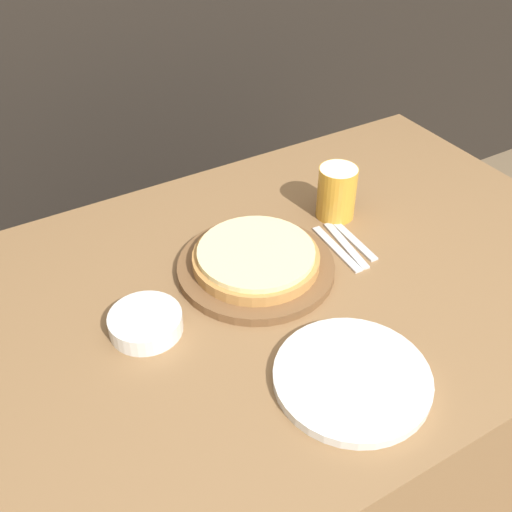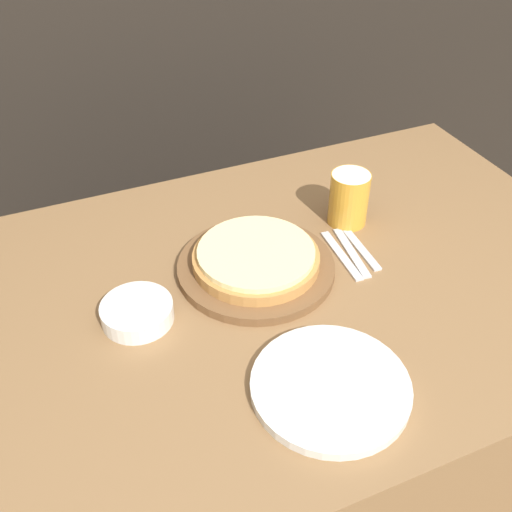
{
  "view_description": "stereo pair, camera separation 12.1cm",
  "coord_description": "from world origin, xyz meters",
  "px_view_note": "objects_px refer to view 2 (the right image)",
  "views": [
    {
      "loc": [
        -0.55,
        -0.76,
        1.58
      ],
      "look_at": [
        -0.07,
        0.05,
        0.81
      ],
      "focal_mm": 42.0,
      "sensor_mm": 36.0,
      "label": 1
    },
    {
      "loc": [
        -0.44,
        -0.81,
        1.58
      ],
      "look_at": [
        -0.07,
        0.05,
        0.81
      ],
      "focal_mm": 42.0,
      "sensor_mm": 36.0,
      "label": 2
    }
  ],
  "objects_px": {
    "pizza_on_board": "(256,262)",
    "fork": "(341,255)",
    "beer_glass": "(349,197)",
    "side_bowl": "(137,312)",
    "spoon": "(362,250)",
    "dinner_knife": "(351,252)",
    "dinner_plate": "(330,386)"
  },
  "relations": [
    {
      "from": "pizza_on_board",
      "to": "spoon",
      "type": "height_order",
      "value": "pizza_on_board"
    },
    {
      "from": "dinner_knife",
      "to": "beer_glass",
      "type": "bearing_deg",
      "value": 65.47
    },
    {
      "from": "beer_glass",
      "to": "dinner_plate",
      "type": "relative_size",
      "value": 0.46
    },
    {
      "from": "dinner_plate",
      "to": "dinner_knife",
      "type": "relative_size",
      "value": 1.56
    },
    {
      "from": "fork",
      "to": "side_bowl",
      "type": "bearing_deg",
      "value": -178.06
    },
    {
      "from": "beer_glass",
      "to": "spoon",
      "type": "relative_size",
      "value": 0.84
    },
    {
      "from": "pizza_on_board",
      "to": "fork",
      "type": "relative_size",
      "value": 1.88
    },
    {
      "from": "dinner_plate",
      "to": "side_bowl",
      "type": "bearing_deg",
      "value": 131.12
    },
    {
      "from": "spoon",
      "to": "beer_glass",
      "type": "bearing_deg",
      "value": 77.28
    },
    {
      "from": "fork",
      "to": "dinner_knife",
      "type": "relative_size",
      "value": 1.0
    },
    {
      "from": "side_bowl",
      "to": "dinner_knife",
      "type": "height_order",
      "value": "side_bowl"
    },
    {
      "from": "pizza_on_board",
      "to": "fork",
      "type": "distance_m",
      "value": 0.19
    },
    {
      "from": "beer_glass",
      "to": "fork",
      "type": "distance_m",
      "value": 0.15
    },
    {
      "from": "side_bowl",
      "to": "fork",
      "type": "distance_m",
      "value": 0.45
    },
    {
      "from": "dinner_plate",
      "to": "side_bowl",
      "type": "distance_m",
      "value": 0.38
    },
    {
      "from": "side_bowl",
      "to": "spoon",
      "type": "relative_size",
      "value": 0.93
    },
    {
      "from": "dinner_knife",
      "to": "side_bowl",
      "type": "bearing_deg",
      "value": -178.17
    },
    {
      "from": "fork",
      "to": "dinner_knife",
      "type": "distance_m",
      "value": 0.02
    },
    {
      "from": "pizza_on_board",
      "to": "dinner_knife",
      "type": "height_order",
      "value": "pizza_on_board"
    },
    {
      "from": "beer_glass",
      "to": "spoon",
      "type": "bearing_deg",
      "value": -102.72
    },
    {
      "from": "side_bowl",
      "to": "fork",
      "type": "bearing_deg",
      "value": 1.94
    },
    {
      "from": "beer_glass",
      "to": "fork",
      "type": "relative_size",
      "value": 0.72
    },
    {
      "from": "dinner_knife",
      "to": "dinner_plate",
      "type": "bearing_deg",
      "value": -125.66
    },
    {
      "from": "dinner_plate",
      "to": "beer_glass",
      "type": "bearing_deg",
      "value": 57.02
    },
    {
      "from": "side_bowl",
      "to": "fork",
      "type": "relative_size",
      "value": 0.79
    },
    {
      "from": "side_bowl",
      "to": "spoon",
      "type": "xyz_separation_m",
      "value": [
        0.5,
        0.02,
        -0.02
      ]
    },
    {
      "from": "pizza_on_board",
      "to": "beer_glass",
      "type": "distance_m",
      "value": 0.28
    },
    {
      "from": "dinner_plate",
      "to": "pizza_on_board",
      "type": "bearing_deg",
      "value": 88.8
    },
    {
      "from": "dinner_plate",
      "to": "dinner_knife",
      "type": "distance_m",
      "value": 0.37
    },
    {
      "from": "fork",
      "to": "dinner_plate",
      "type": "bearing_deg",
      "value": -122.43
    },
    {
      "from": "pizza_on_board",
      "to": "side_bowl",
      "type": "bearing_deg",
      "value": -170.89
    },
    {
      "from": "dinner_knife",
      "to": "spoon",
      "type": "xyz_separation_m",
      "value": [
        0.02,
        0.0,
        0.0
      ]
    }
  ]
}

